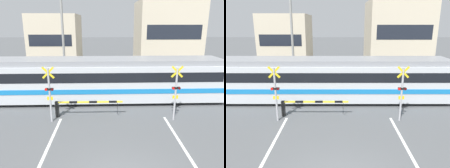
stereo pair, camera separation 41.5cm
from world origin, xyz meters
The scene contains 11 objects.
rail_track_near centered at (0.00, 8.30, 0.04)m, with size 50.00×0.10×0.08m.
rail_track_far centered at (0.00, 9.73, 0.04)m, with size 50.00×0.10×0.08m.
commuter_train centered at (-2.39, 9.02, 1.65)m, with size 20.38×2.86×3.07m.
crossing_barrier_near centered at (-2.21, 6.19, 0.72)m, with size 4.02×0.20×0.97m.
crossing_barrier_far centered at (2.21, 12.06, 0.72)m, with size 4.02×0.20×0.97m.
crossing_signal_left centered at (-3.53, 5.57, 1.77)m, with size 0.68×0.15×3.21m.
crossing_signal_right centered at (3.53, 5.57, 1.77)m, with size 0.68×0.15×3.21m.
pedestrian centered at (-0.10, 14.86, 0.88)m, with size 0.38×0.22×1.55m.
building_left_of_street centered at (-6.52, 22.32, 3.22)m, with size 5.67×6.92×6.45m.
building_right_of_street centered at (7.40, 22.32, 4.03)m, with size 7.44×6.92×8.06m.
utility_pole_streetside centered at (-4.28, 14.56, 3.80)m, with size 0.22×0.22×7.59m.
Camera 1 is at (-0.45, -6.05, 5.49)m, focal length 35.00 mm.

